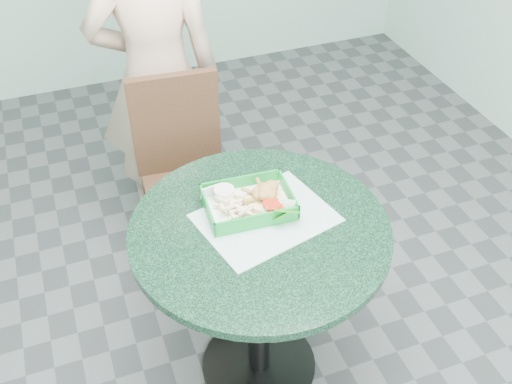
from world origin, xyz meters
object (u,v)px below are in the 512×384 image
object	(u,v)px
dining_chair	(184,168)
sauce_ramekin	(224,198)
food_basket	(249,209)
cafe_table	(260,267)
crab_sandwich	(265,198)
diner_person	(156,71)

from	to	relation	value
dining_chair	sauce_ramekin	distance (m)	0.61
food_basket	cafe_table	bearing A→B (deg)	-87.49
crab_sandwich	sauce_ramekin	size ratio (longest dim) A/B	1.98
dining_chair	food_basket	bearing A→B (deg)	-77.83
cafe_table	food_basket	xyz separation A→B (m)	(-0.00, 0.09, 0.19)
crab_sandwich	cafe_table	bearing A→B (deg)	-119.87
food_basket	crab_sandwich	distance (m)	0.07
dining_chair	food_basket	size ratio (longest dim) A/B	3.26
cafe_table	crab_sandwich	distance (m)	0.25
diner_person	crab_sandwich	world-z (taller)	diner_person
cafe_table	dining_chair	bearing A→B (deg)	96.80
dining_chair	food_basket	xyz separation A→B (m)	(0.08, -0.59, 0.24)
cafe_table	diner_person	world-z (taller)	diner_person
crab_sandwich	dining_chair	bearing A→B (deg)	102.84
cafe_table	dining_chair	xyz separation A→B (m)	(-0.08, 0.69, -0.05)
cafe_table	sauce_ramekin	bearing A→B (deg)	118.04
sauce_ramekin	crab_sandwich	bearing A→B (deg)	-20.23
diner_person	crab_sandwich	size ratio (longest dim) A/B	12.40
cafe_table	sauce_ramekin	size ratio (longest dim) A/B	12.69
sauce_ramekin	cafe_table	bearing A→B (deg)	-61.96
food_basket	sauce_ramekin	distance (m)	0.09
crab_sandwich	sauce_ramekin	xyz separation A→B (m)	(-0.13, 0.05, 0.00)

